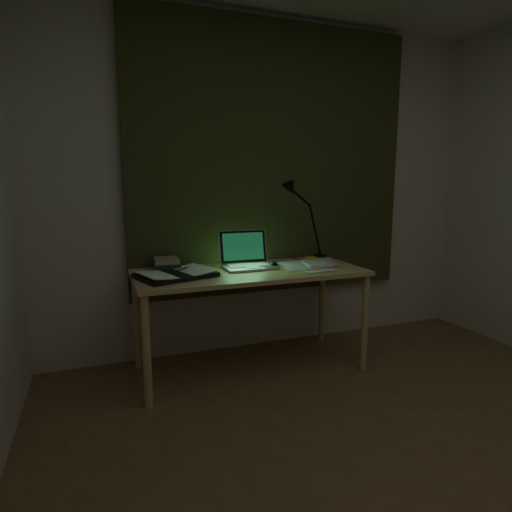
{
  "coord_description": "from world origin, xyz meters",
  "views": [
    {
      "loc": [
        -1.29,
        -1.09,
        1.29
      ],
      "look_at": [
        -0.33,
        1.46,
        0.82
      ],
      "focal_mm": 30.0,
      "sensor_mm": 36.0,
      "label": 1
    }
  ],
  "objects_px": {
    "laptop": "(250,250)",
    "book_stack": "(166,264)",
    "loose_papers": "(308,264)",
    "open_textbook": "(176,274)",
    "desk": "(250,320)",
    "desk_lamp": "(321,222)"
  },
  "relations": [
    {
      "from": "desk",
      "to": "loose_papers",
      "type": "xyz_separation_m",
      "value": [
        0.45,
        0.01,
        0.36
      ]
    },
    {
      "from": "book_stack",
      "to": "desk_lamp",
      "type": "height_order",
      "value": "desk_lamp"
    },
    {
      "from": "desk_lamp",
      "to": "laptop",
      "type": "bearing_deg",
      "value": -153.22
    },
    {
      "from": "desk",
      "to": "desk_lamp",
      "type": "distance_m",
      "value": 0.98
    },
    {
      "from": "open_textbook",
      "to": "loose_papers",
      "type": "distance_m",
      "value": 0.96
    },
    {
      "from": "desk",
      "to": "laptop",
      "type": "distance_m",
      "value": 0.48
    },
    {
      "from": "desk_lamp",
      "to": "loose_papers",
      "type": "bearing_deg",
      "value": -123.68
    },
    {
      "from": "desk",
      "to": "desk_lamp",
      "type": "relative_size",
      "value": 2.73
    },
    {
      "from": "laptop",
      "to": "desk",
      "type": "bearing_deg",
      "value": -108.69
    },
    {
      "from": "desk_lamp",
      "to": "desk",
      "type": "bearing_deg",
      "value": -149.21
    },
    {
      "from": "book_stack",
      "to": "desk_lamp",
      "type": "bearing_deg",
      "value": 2.76
    },
    {
      "from": "desk",
      "to": "loose_papers",
      "type": "relative_size",
      "value": 3.86
    },
    {
      "from": "book_stack",
      "to": "loose_papers",
      "type": "relative_size",
      "value": 0.53
    },
    {
      "from": "desk",
      "to": "open_textbook",
      "type": "bearing_deg",
      "value": -175.8
    },
    {
      "from": "desk",
      "to": "desk_lamp",
      "type": "height_order",
      "value": "desk_lamp"
    },
    {
      "from": "laptop",
      "to": "book_stack",
      "type": "height_order",
      "value": "laptop"
    },
    {
      "from": "desk",
      "to": "book_stack",
      "type": "distance_m",
      "value": 0.69
    },
    {
      "from": "book_stack",
      "to": "desk_lamp",
      "type": "xyz_separation_m",
      "value": [
        1.22,
        0.06,
        0.24
      ]
    },
    {
      "from": "desk",
      "to": "open_textbook",
      "type": "relative_size",
      "value": 3.39
    },
    {
      "from": "open_textbook",
      "to": "loose_papers",
      "type": "height_order",
      "value": "open_textbook"
    },
    {
      "from": "loose_papers",
      "to": "open_textbook",
      "type": "bearing_deg",
      "value": -177.37
    },
    {
      "from": "laptop",
      "to": "desk_lamp",
      "type": "relative_size",
      "value": 0.7
    }
  ]
}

